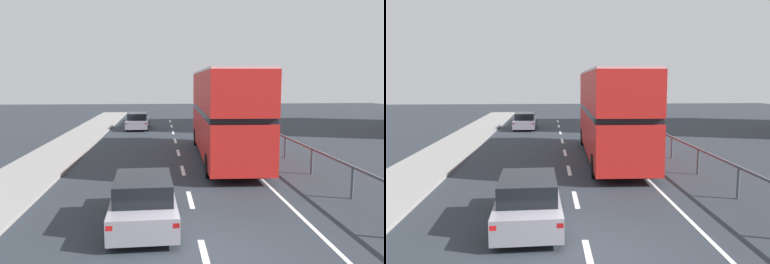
{
  "view_description": "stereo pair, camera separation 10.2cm",
  "coord_description": "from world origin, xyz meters",
  "views": [
    {
      "loc": [
        -0.96,
        -8.37,
        3.88
      ],
      "look_at": [
        0.31,
        7.14,
        1.86
      ],
      "focal_mm": 36.44,
      "sensor_mm": 36.0,
      "label": 1
    },
    {
      "loc": [
        -0.86,
        -8.38,
        3.88
      ],
      "look_at": [
        0.31,
        7.14,
        1.86
      ],
      "focal_mm": 36.44,
      "sensor_mm": 36.0,
      "label": 2
    }
  ],
  "objects": [
    {
      "name": "ground_plane",
      "position": [
        0.0,
        0.0,
        -0.05
      ],
      "size": [
        75.27,
        120.0,
        0.1
      ],
      "primitive_type": "cube",
      "color": "#292F36"
    },
    {
      "name": "sedan_car_ahead",
      "position": [
        -2.8,
        23.81,
        0.65
      ],
      "size": [
        1.82,
        4.47,
        1.34
      ],
      "rotation": [
        0.0,
        0.0,
        -0.02
      ],
      "color": "gray",
      "rests_on": "ground"
    },
    {
      "name": "double_decker_bus_red",
      "position": [
        2.27,
        10.99,
        2.37
      ],
      "size": [
        2.91,
        11.35,
        4.44
      ],
      "rotation": [
        0.0,
        0.0,
        -0.03
      ],
      "color": "red",
      "rests_on": "ground"
    },
    {
      "name": "lane_paint_markings",
      "position": [
        1.91,
        8.77,
        0.0
      ],
      "size": [
        3.22,
        46.0,
        0.01
      ],
      "color": "silver",
      "rests_on": "ground"
    },
    {
      "name": "bridge_side_railing",
      "position": [
        5.38,
        9.0,
        0.9
      ],
      "size": [
        0.1,
        42.0,
        1.12
      ],
      "color": "#434B53",
      "rests_on": "ground"
    },
    {
      "name": "hatchback_car_near",
      "position": [
        -1.44,
        2.02,
        0.65
      ],
      "size": [
        1.85,
        4.09,
        1.34
      ],
      "rotation": [
        0.0,
        0.0,
        0.03
      ],
      "color": "gray",
      "rests_on": "ground"
    }
  ]
}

